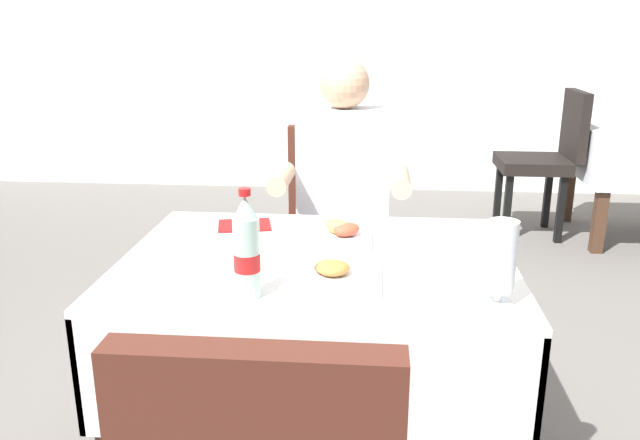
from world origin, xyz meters
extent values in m
cube|color=white|center=(0.00, 3.80, 1.37)|extent=(11.00, 0.12, 2.74)
cube|color=white|center=(0.02, 0.03, 0.73)|extent=(1.11, 0.83, 0.02)
cube|color=white|center=(0.02, -0.38, 0.56)|extent=(1.11, 0.02, 0.32)
cube|color=white|center=(0.02, 0.43, 0.56)|extent=(1.11, 0.02, 0.32)
cube|color=white|center=(-0.53, 0.03, 0.56)|extent=(0.02, 0.83, 0.32)
cube|color=white|center=(0.56, 0.03, 0.56)|extent=(0.02, 0.83, 0.32)
cube|color=#472D1E|center=(-0.48, -0.33, 0.36)|extent=(0.07, 0.07, 0.72)
cube|color=#472D1E|center=(-0.48, 0.38, 0.36)|extent=(0.07, 0.07, 0.72)
cube|color=#472D1E|center=(0.51, 0.38, 0.36)|extent=(0.07, 0.07, 0.72)
cube|color=#4C2319|center=(0.02, 0.74, 0.49)|extent=(0.44, 0.44, 0.08)
cube|color=#4C2319|center=(0.02, 0.99, 0.75)|extent=(0.42, 0.06, 0.44)
cube|color=black|center=(-0.15, 0.57, 0.23)|extent=(0.04, 0.04, 0.45)
cube|color=black|center=(0.19, 0.57, 0.23)|extent=(0.04, 0.04, 0.45)
cube|color=black|center=(-0.15, 0.91, 0.23)|extent=(0.04, 0.04, 0.45)
cube|color=black|center=(0.19, 0.91, 0.23)|extent=(0.04, 0.04, 0.45)
cylinder|color=#282D42|center=(-0.03, 0.54, 0.23)|extent=(0.10, 0.10, 0.45)
cylinder|color=#282D42|center=(0.13, 0.54, 0.23)|extent=(0.10, 0.10, 0.45)
cube|color=#282D42|center=(0.05, 0.70, 0.51)|extent=(0.34, 0.36, 0.12)
cube|color=silver|center=(0.05, 0.78, 0.82)|extent=(0.36, 0.20, 0.50)
sphere|color=tan|center=(0.05, 0.78, 1.17)|extent=(0.19, 0.19, 0.19)
cylinder|color=tan|center=(-0.16, 0.55, 0.85)|extent=(0.07, 0.26, 0.07)
cylinder|color=tan|center=(0.27, 0.55, 0.85)|extent=(0.07, 0.26, 0.07)
cube|color=white|center=(0.07, -0.13, 0.75)|extent=(0.26, 0.26, 0.01)
ellipsoid|color=#C14C33|center=(0.07, -0.13, 0.77)|extent=(0.10, 0.09, 0.03)
ellipsoid|color=gold|center=(0.06, -0.11, 0.77)|extent=(0.08, 0.09, 0.03)
ellipsoid|color=#B77A38|center=(0.07, -0.13, 0.77)|extent=(0.12, 0.11, 0.04)
cube|color=white|center=(0.06, 0.19, 0.75)|extent=(0.23, 0.23, 0.01)
ellipsoid|color=gold|center=(0.06, 0.21, 0.78)|extent=(0.11, 0.11, 0.05)
ellipsoid|color=#C14C33|center=(0.09, 0.19, 0.78)|extent=(0.11, 0.11, 0.04)
cylinder|color=white|center=(0.48, -0.25, 0.75)|extent=(0.07, 0.07, 0.01)
cylinder|color=white|center=(0.48, -0.25, 0.76)|extent=(0.02, 0.02, 0.03)
cylinder|color=white|center=(0.48, -0.25, 0.86)|extent=(0.07, 0.07, 0.17)
cylinder|color=gold|center=(0.48, -0.25, 0.82)|extent=(0.06, 0.06, 0.09)
cylinder|color=silver|center=(-0.13, -0.27, 0.84)|extent=(0.06, 0.06, 0.20)
cylinder|color=red|center=(-0.13, -0.27, 0.83)|extent=(0.07, 0.07, 0.04)
cone|color=silver|center=(-0.13, -0.27, 0.97)|extent=(0.06, 0.06, 0.05)
cylinder|color=red|center=(-0.13, -0.27, 1.01)|extent=(0.03, 0.03, 0.02)
cube|color=maroon|center=(-0.25, 0.29, 0.75)|extent=(0.19, 0.16, 0.01)
cube|color=silver|center=(-0.27, 0.29, 0.75)|extent=(0.05, 0.19, 0.01)
cube|color=silver|center=(-0.23, 0.29, 0.75)|extent=(0.05, 0.19, 0.01)
cube|color=white|center=(1.96, 2.98, 0.56)|extent=(0.88, 0.02, 0.32)
cube|color=white|center=(1.53, 2.59, 0.56)|extent=(0.02, 0.81, 0.32)
cube|color=#472D1E|center=(1.58, 2.24, 0.36)|extent=(0.07, 0.07, 0.72)
cube|color=#472D1E|center=(1.58, 2.93, 0.36)|extent=(0.07, 0.07, 0.72)
cube|color=black|center=(1.22, 2.59, 0.49)|extent=(0.44, 0.44, 0.08)
cube|color=black|center=(1.47, 2.59, 0.75)|extent=(0.06, 0.42, 0.44)
cube|color=black|center=(1.05, 2.76, 0.23)|extent=(0.04, 0.04, 0.45)
cube|color=black|center=(1.05, 2.42, 0.23)|extent=(0.04, 0.04, 0.45)
cube|color=black|center=(1.39, 2.76, 0.23)|extent=(0.04, 0.04, 0.45)
cube|color=black|center=(1.39, 2.42, 0.23)|extent=(0.04, 0.04, 0.45)
camera|label=1|loc=(0.17, -1.69, 1.39)|focal=35.89mm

